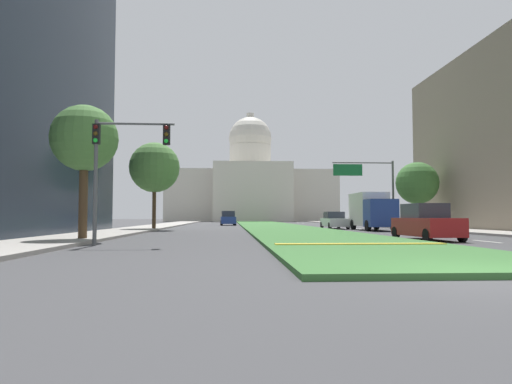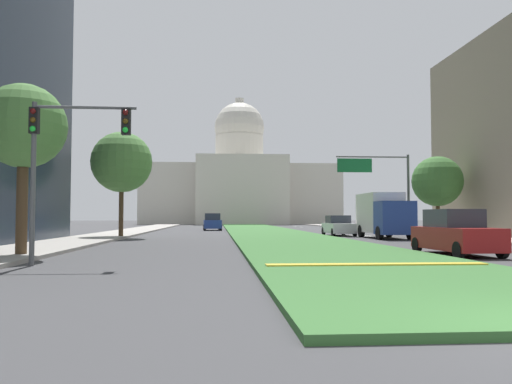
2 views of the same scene
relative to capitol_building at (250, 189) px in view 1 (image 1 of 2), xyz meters
name	(u,v)px [view 1 (image 1 of 2)]	position (x,y,z in m)	size (l,w,h in m)	color
ground_plane	(268,225)	(0.00, -49.59, -7.61)	(260.00, 260.00, 0.00)	#3D3D3F
grass_median	(271,226)	(0.00, -54.64, -7.54)	(7.22, 90.88, 0.14)	#386B33
median_curb_nose	(360,244)	(0.00, -91.47, -7.45)	(6.49, 0.50, 0.04)	gold
lane_dashes_right	(337,227)	(7.29, -57.26, -7.61)	(0.16, 62.01, 0.01)	silver
sidewalk_left	(154,227)	(-12.96, -59.68, -7.54)	(4.00, 90.88, 0.15)	#9E9991
sidewalk_right	(393,226)	(12.96, -59.68, -7.54)	(4.00, 90.88, 0.15)	#9E9991
capitol_building	(250,189)	(0.00, 0.00, 0.00)	(38.53, 26.38, 26.29)	beige
traffic_light_near_left	(117,154)	(-9.62, -89.50, -3.82)	(3.34, 0.35, 5.20)	#515456
overhead_guide_sign	(370,180)	(8.41, -66.07, -2.95)	(5.95, 0.20, 6.50)	#515456
street_tree_left_near	(84,139)	(-11.96, -86.29, -2.70)	(3.19, 3.19, 6.57)	#4C3823
street_tree_left_mid	(155,168)	(-11.48, -68.82, -2.20)	(4.34, 4.34, 7.61)	#4C3823
street_tree_right_mid	(417,183)	(12.45, -67.45, -3.35)	(3.89, 3.89, 6.22)	#4C3823
sedan_lead_stopped	(426,223)	(4.93, -86.11, -6.76)	(2.02, 4.63, 1.84)	maroon
sedan_midblock	(334,221)	(5.07, -65.46, -6.84)	(1.93, 4.63, 1.62)	silver
sedan_distant	(228,219)	(-5.15, -49.10, -6.75)	(2.12, 4.44, 1.87)	navy
box_truck_delivery	(371,211)	(7.08, -70.61, -5.93)	(2.40, 6.40, 3.20)	navy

